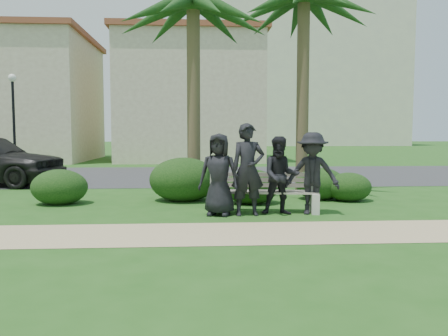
{
  "coord_description": "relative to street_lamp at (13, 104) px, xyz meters",
  "views": [
    {
      "loc": [
        -0.62,
        -8.61,
        1.58
      ],
      "look_at": [
        -0.03,
        1.0,
        0.82
      ],
      "focal_mm": 35.0,
      "sensor_mm": 36.0,
      "label": 1
    }
  ],
  "objects": [
    {
      "name": "ground",
      "position": [
        9.0,
        -12.0,
        -2.94
      ],
      "size": [
        160.0,
        160.0,
        0.0
      ],
      "primitive_type": "plane",
      "color": "#215117",
      "rests_on": "ground"
    },
    {
      "name": "footpath",
      "position": [
        9.0,
        -13.8,
        -2.94
      ],
      "size": [
        30.0,
        1.6,
        0.01
      ],
      "primitive_type": "cube",
      "color": "tan",
      "rests_on": "ground"
    },
    {
      "name": "asphalt_street",
      "position": [
        9.0,
        -4.0,
        -2.94
      ],
      "size": [
        160.0,
        8.0,
        0.01
      ],
      "primitive_type": "cube",
      "color": "#2D2D30",
      "rests_on": "ground"
    },
    {
      "name": "stucco_bldg_left",
      "position": [
        -3.0,
        6.0,
        0.72
      ],
      "size": [
        10.4,
        8.4,
        7.3
      ],
      "color": "tan",
      "rests_on": "ground"
    },
    {
      "name": "stucco_bldg_right",
      "position": [
        8.0,
        6.0,
        0.72
      ],
      "size": [
        8.4,
        8.4,
        7.3
      ],
      "color": "tan",
      "rests_on": "ground"
    },
    {
      "name": "hotel_tower",
      "position": [
        23.0,
        43.0,
        10.46
      ],
      "size": [
        26.0,
        18.0,
        37.3
      ],
      "color": "beige",
      "rests_on": "ground"
    },
    {
      "name": "street_lamp",
      "position": [
        0.0,
        0.0,
        0.0
      ],
      "size": [
        0.36,
        0.36,
        4.29
      ],
      "color": "black",
      "rests_on": "ground"
    },
    {
      "name": "park_bench",
      "position": [
        9.7,
        -11.96,
        -2.6
      ],
      "size": [
        2.24,
        0.76,
        0.76
      ],
      "rotation": [
        0.0,
        0.0,
        -0.12
      ],
      "color": "gray",
      "rests_on": "ground"
    },
    {
      "name": "man_a",
      "position": [
        8.79,
        -12.25,
        -2.15
      ],
      "size": [
        0.88,
        0.7,
        1.59
      ],
      "primitive_type": "imported",
      "rotation": [
        0.0,
        0.0,
        -0.28
      ],
      "color": "black",
      "rests_on": "ground"
    },
    {
      "name": "man_b",
      "position": [
        9.35,
        -12.29,
        -2.05
      ],
      "size": [
        0.69,
        0.49,
        1.78
      ],
      "primitive_type": "imported",
      "rotation": [
        0.0,
        0.0,
        0.1
      ],
      "color": "black",
      "rests_on": "ground"
    },
    {
      "name": "man_c",
      "position": [
        10.0,
        -12.25,
        -2.18
      ],
      "size": [
        0.77,
        0.62,
        1.53
      ],
      "primitive_type": "imported",
      "rotation": [
        0.0,
        0.0,
        -0.06
      ],
      "color": "black",
      "rests_on": "ground"
    },
    {
      "name": "man_d",
      "position": [
        10.62,
        -12.26,
        -2.14
      ],
      "size": [
        1.17,
        0.87,
        1.61
      ],
      "primitive_type": "imported",
      "rotation": [
        0.0,
        0.0,
        -0.29
      ],
      "color": "black",
      "rests_on": "ground"
    },
    {
      "name": "hedge_a",
      "position": [
        5.29,
        -10.68,
        -2.54
      ],
      "size": [
        1.24,
        1.03,
        0.81
      ],
      "primitive_type": "ellipsoid",
      "color": "black",
      "rests_on": "ground"
    },
    {
      "name": "hedge_b",
      "position": [
        8.05,
        -10.32,
        -2.42
      ],
      "size": [
        1.62,
        1.33,
        1.05
      ],
      "primitive_type": "ellipsoid",
      "color": "black",
      "rests_on": "ground"
    },
    {
      "name": "hedge_d",
      "position": [
        9.59,
        -10.85,
        -2.54
      ],
      "size": [
        1.23,
        1.02,
        0.8
      ],
      "primitive_type": "ellipsoid",
      "color": "black",
      "rests_on": "ground"
    },
    {
      "name": "hedge_e",
      "position": [
        11.94,
        -10.62,
        -2.6
      ],
      "size": [
        1.06,
        0.88,
        0.69
      ],
      "primitive_type": "ellipsoid",
      "color": "black",
      "rests_on": "ground"
    },
    {
      "name": "hedge_f",
      "position": [
        11.34,
        -10.31,
        -2.55
      ],
      "size": [
        1.21,
        1.0,
        0.79
      ],
      "primitive_type": "ellipsoid",
      "color": "black",
      "rests_on": "ground"
    },
    {
      "name": "palm_left",
      "position": [
        8.3,
        -9.88,
        1.76
      ],
      "size": [
        3.0,
        3.0,
        5.67
      ],
      "color": "brown",
      "rests_on": "ground"
    }
  ]
}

